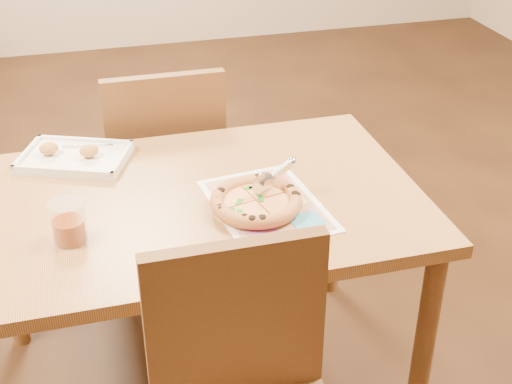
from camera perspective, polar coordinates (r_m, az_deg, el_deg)
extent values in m
plane|color=black|center=(2.49, -4.26, -14.83)|extent=(7.00, 7.00, 0.00)
cube|color=#A47841|center=(2.05, -5.00, -0.93)|extent=(1.30, 0.85, 0.04)
cylinder|color=brown|center=(2.55, -19.38, -5.47)|extent=(0.06, 0.06, 0.68)
cylinder|color=brown|center=(2.16, 13.30, -11.87)|extent=(0.06, 0.06, 0.68)
cylinder|color=brown|center=(2.68, 6.33, -1.87)|extent=(0.06, 0.06, 0.68)
cube|color=brown|center=(1.66, -1.60, -10.55)|extent=(0.42, 0.04, 0.45)
cube|color=brown|center=(2.78, -7.48, 1.92)|extent=(0.42, 0.42, 0.04)
cube|color=brown|center=(2.51, -7.17, 4.44)|extent=(0.42, 0.04, 0.45)
cylinder|color=white|center=(1.99, 0.00, -1.08)|extent=(0.30, 0.30, 0.01)
cylinder|color=#C17942|center=(1.97, 0.02, -0.94)|extent=(0.25, 0.25, 0.01)
cylinder|color=#E9CE7F|center=(1.97, 0.02, -0.73)|extent=(0.21, 0.21, 0.01)
torus|color=#C17942|center=(1.97, 0.02, -0.71)|extent=(0.26, 0.26, 0.04)
cylinder|color=silver|center=(1.97, 0.56, 0.63)|extent=(0.07, 0.03, 0.07)
cube|color=silver|center=(1.99, 1.74, 1.53)|extent=(0.11, 0.05, 0.06)
cube|color=silver|center=(2.29, -14.30, 2.59)|extent=(0.38, 0.33, 0.02)
cube|color=silver|center=(2.29, -14.33, 2.86)|extent=(0.16, 0.04, 0.00)
ellipsoid|color=#B77541|center=(2.31, -16.25, 3.37)|extent=(0.06, 0.05, 0.04)
ellipsoid|color=#B77541|center=(2.26, -13.21, 3.22)|extent=(0.06, 0.05, 0.04)
cylinder|color=#792E09|center=(1.90, -14.71, -2.98)|extent=(0.08, 0.08, 0.06)
cylinder|color=white|center=(1.88, -14.81, -2.35)|extent=(0.09, 0.09, 0.11)
cube|color=white|center=(2.00, 0.89, -1.05)|extent=(0.33, 0.43, 0.00)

